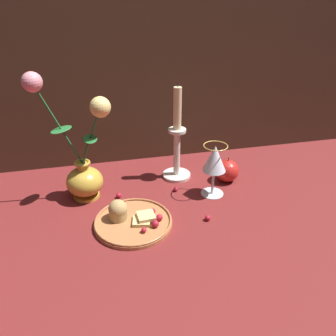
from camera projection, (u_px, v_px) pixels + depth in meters
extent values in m
plane|color=maroon|center=(161.00, 203.00, 0.98)|extent=(2.40, 2.40, 0.00)
cylinder|color=gold|center=(87.00, 195.00, 1.01)|extent=(0.08, 0.08, 0.01)
ellipsoid|color=gold|center=(85.00, 181.00, 0.99)|extent=(0.11, 0.11, 0.09)
cylinder|color=gold|center=(83.00, 168.00, 0.97)|extent=(0.03, 0.03, 0.03)
torus|color=gold|center=(82.00, 163.00, 0.96)|extent=(0.05, 0.05, 0.01)
cylinder|color=#23662D|center=(59.00, 125.00, 0.89)|extent=(0.10, 0.01, 0.24)
ellipsoid|color=#23662D|center=(61.00, 129.00, 0.90)|extent=(0.08, 0.08, 0.00)
sphere|color=pink|center=(32.00, 82.00, 0.83)|extent=(0.05, 0.05, 0.05)
cylinder|color=#23662D|center=(91.00, 136.00, 0.93)|extent=(0.07, 0.01, 0.17)
ellipsoid|color=#23662D|center=(90.00, 139.00, 0.93)|extent=(0.05, 0.07, 0.00)
sphere|color=#EFD67A|center=(100.00, 107.00, 0.89)|extent=(0.06, 0.06, 0.06)
cylinder|color=#B77042|center=(133.00, 223.00, 0.89)|extent=(0.21, 0.21, 0.01)
torus|color=#B77042|center=(133.00, 220.00, 0.89)|extent=(0.21, 0.21, 0.01)
cylinder|color=tan|center=(118.00, 214.00, 0.89)|extent=(0.05, 0.05, 0.03)
sphere|color=tan|center=(118.00, 209.00, 0.89)|extent=(0.05, 0.05, 0.05)
cube|color=#DBBC7A|center=(141.00, 221.00, 0.88)|extent=(0.05, 0.05, 0.01)
cube|color=#DBBC7A|center=(146.00, 216.00, 0.89)|extent=(0.05, 0.05, 0.01)
sphere|color=#AD192D|center=(144.00, 230.00, 0.85)|extent=(0.01, 0.01, 0.01)
sphere|color=#AD192D|center=(155.00, 224.00, 0.86)|extent=(0.02, 0.02, 0.02)
sphere|color=#AD192D|center=(159.00, 217.00, 0.89)|extent=(0.02, 0.02, 0.02)
sphere|color=#AD192D|center=(152.00, 211.00, 0.91)|extent=(0.02, 0.02, 0.02)
cylinder|color=silver|center=(212.00, 193.00, 1.03)|extent=(0.07, 0.07, 0.00)
cylinder|color=silver|center=(213.00, 181.00, 1.01)|extent=(0.01, 0.01, 0.08)
cone|color=silver|center=(215.00, 158.00, 0.97)|extent=(0.07, 0.07, 0.08)
cone|color=#E5CC66|center=(214.00, 162.00, 0.98)|extent=(0.06, 0.06, 0.06)
torus|color=gold|center=(216.00, 146.00, 0.95)|extent=(0.07, 0.07, 0.00)
cylinder|color=silver|center=(176.00, 175.00, 1.12)|extent=(0.10, 0.10, 0.01)
cylinder|color=silver|center=(177.00, 153.00, 1.09)|extent=(0.02, 0.02, 0.15)
cylinder|color=silver|center=(177.00, 130.00, 1.05)|extent=(0.06, 0.06, 0.01)
cylinder|color=beige|center=(177.00, 109.00, 1.01)|extent=(0.03, 0.03, 0.13)
cylinder|color=black|center=(178.00, 85.00, 0.98)|extent=(0.00, 0.00, 0.01)
sphere|color=red|center=(227.00, 171.00, 1.08)|extent=(0.08, 0.08, 0.08)
cylinder|color=#4C3319|center=(228.00, 159.00, 1.06)|extent=(0.00, 0.00, 0.01)
sphere|color=#AD192D|center=(119.00, 196.00, 1.00)|extent=(0.02, 0.02, 0.02)
sphere|color=#AD192D|center=(208.00, 218.00, 0.91)|extent=(0.02, 0.02, 0.02)
sphere|color=#AD192D|center=(176.00, 189.00, 1.04)|extent=(0.01, 0.01, 0.01)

